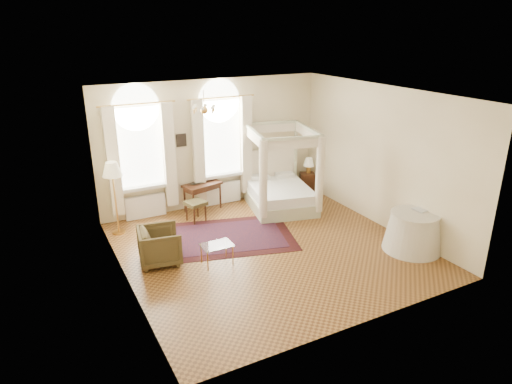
% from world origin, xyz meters
% --- Properties ---
extents(ground, '(6.00, 6.00, 0.00)m').
position_xyz_m(ground, '(0.00, 0.00, 0.00)').
color(ground, brown).
rests_on(ground, ground).
extents(room_walls, '(6.00, 6.00, 6.00)m').
position_xyz_m(room_walls, '(0.00, 0.00, 1.98)').
color(room_walls, '#FFECC2').
rests_on(room_walls, ground).
extents(window_left, '(1.62, 0.27, 3.29)m').
position_xyz_m(window_left, '(-1.90, 2.87, 1.49)').
color(window_left, white).
rests_on(window_left, room_walls).
extents(window_right, '(1.62, 0.27, 3.29)m').
position_xyz_m(window_right, '(0.20, 2.87, 1.49)').
color(window_right, white).
rests_on(window_right, room_walls).
extents(chandelier, '(0.51, 0.45, 0.50)m').
position_xyz_m(chandelier, '(-0.90, 1.20, 2.91)').
color(chandelier, '#BB8A3E').
rests_on(chandelier, room_walls).
extents(wall_pictures, '(2.54, 0.03, 0.39)m').
position_xyz_m(wall_pictures, '(0.09, 2.97, 1.89)').
color(wall_pictures, black).
rests_on(wall_pictures, room_walls).
extents(canopy_bed, '(1.97, 2.25, 2.12)m').
position_xyz_m(canopy_bed, '(1.41, 1.91, 0.48)').
color(canopy_bed, '#B7B896').
rests_on(canopy_bed, ground).
extents(nightstand, '(0.51, 0.49, 0.56)m').
position_xyz_m(nightstand, '(2.70, 2.58, 0.28)').
color(nightstand, '#3B1E10').
rests_on(nightstand, ground).
extents(nightstand_lamp, '(0.30, 0.30, 0.44)m').
position_xyz_m(nightstand_lamp, '(2.76, 2.62, 0.85)').
color(nightstand_lamp, '#BB8A3E').
rests_on(nightstand_lamp, nightstand).
extents(writing_desk, '(1.07, 0.75, 0.73)m').
position_xyz_m(writing_desk, '(-0.45, 2.70, 0.62)').
color(writing_desk, '#3B1E10').
rests_on(writing_desk, ground).
extents(laptop, '(0.37, 0.26, 0.03)m').
position_xyz_m(laptop, '(-0.60, 2.78, 0.74)').
color(laptop, black).
rests_on(laptop, writing_desk).
extents(stool, '(0.54, 0.54, 0.51)m').
position_xyz_m(stool, '(-0.86, 2.12, 0.42)').
color(stool, '#43381D').
rests_on(stool, ground).
extents(armchair, '(0.94, 0.92, 0.75)m').
position_xyz_m(armchair, '(-2.24, 0.49, 0.38)').
color(armchair, '#40341B').
rests_on(armchair, ground).
extents(coffee_table, '(0.63, 0.44, 0.43)m').
position_xyz_m(coffee_table, '(-1.25, -0.10, 0.38)').
color(coffee_table, white).
rests_on(coffee_table, ground).
extents(floor_lamp, '(0.44, 0.44, 1.71)m').
position_xyz_m(floor_lamp, '(-2.70, 2.31, 1.46)').
color(floor_lamp, '#BB8A3E').
rests_on(floor_lamp, ground).
extents(oriental_rug, '(3.26, 2.70, 0.01)m').
position_xyz_m(oriental_rug, '(-0.50, 0.91, 0.01)').
color(oriental_rug, '#380D0F').
rests_on(oriental_rug, ground).
extents(side_table, '(1.23, 1.23, 0.84)m').
position_xyz_m(side_table, '(2.70, -1.46, 0.41)').
color(side_table, beige).
rests_on(side_table, ground).
extents(book, '(0.21, 0.28, 0.03)m').
position_xyz_m(book, '(2.79, -1.39, 0.85)').
color(book, black).
rests_on(book, side_table).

